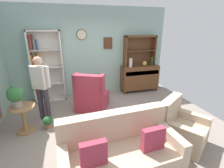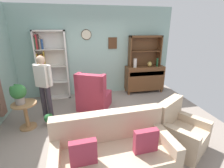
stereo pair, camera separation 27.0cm
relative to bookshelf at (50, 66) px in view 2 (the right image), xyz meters
The scene contains 18 objects.
ground_plane 2.66m from the bookshelf, 52.93° to the right, with size 5.40×4.60×0.02m, color gray.
wall_back 1.52m from the bookshelf, ahead, with size 5.00×0.09×2.80m.
area_rug 2.99m from the bookshelf, 53.36° to the right, with size 2.67×1.82×0.01m, color brown.
bookshelf is the anchor object (origin of this frame).
sideboard 3.11m from the bookshelf, ahead, with size 1.30×0.45×0.92m.
sideboard_hutch 3.11m from the bookshelf, ahead, with size 1.10×0.26×1.00m.
vase_tall 2.68m from the bookshelf, ahead, with size 0.11×0.11×0.29m, color beige.
vase_round 3.20m from the bookshelf, ahead, with size 0.15×0.15×0.17m, color tan.
bottle_wine 3.46m from the bookshelf, ahead, with size 0.07×0.07×0.28m, color #194223.
couch_floral 3.51m from the bookshelf, 68.04° to the right, with size 1.85×0.95×0.90m.
armchair_floral 3.97m from the bookshelf, 47.50° to the right, with size 1.06×1.06×0.88m.
wingback_chair 1.71m from the bookshelf, 40.60° to the right, with size 1.06×1.06×1.05m.
plant_stand 1.80m from the bookshelf, 102.45° to the right, with size 0.52×0.52×0.61m.
potted_plant_large 1.71m from the bookshelf, 104.57° to the right, with size 0.32×0.32×0.44m.
potted_plant_small 1.86m from the bookshelf, 86.30° to the right, with size 0.21×0.21×0.28m.
person_reading 1.21m from the bookshelf, 89.52° to the right, with size 0.48×0.35×1.56m.
coffee_table 2.81m from the bookshelf, 60.38° to the right, with size 0.80×0.50×0.42m.
book_stack 2.70m from the bookshelf, 59.81° to the right, with size 0.21×0.14×0.10m.
Camera 2 is at (-0.61, -3.19, 2.15)m, focal length 26.01 mm.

